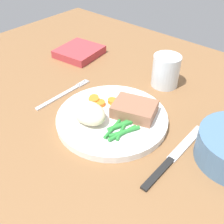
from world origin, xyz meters
TOP-DOWN VIEW (x-y plane):
  - dining_table at (0.00, 0.00)cm, footprint 120.00×90.00cm
  - dinner_plate at (2.59, -3.57)cm, footprint 23.96×23.96cm
  - meat_portion at (5.82, 0.20)cm, footprint 10.60×9.21cm
  - mashed_potatoes at (0.43, -7.89)cm, footprint 7.95×5.71cm
  - carrot_slices at (-2.30, -1.63)cm, footprint 6.52×5.20cm
  - green_beans at (7.04, -5.66)cm, footprint 5.08×9.15cm
  - fork at (-13.11, -3.83)cm, footprint 1.44×16.60cm
  - knife at (18.21, -3.86)cm, footprint 1.70×20.50cm
  - water_glass at (3.06, 16.52)cm, footprint 6.88×6.88cm
  - napkin at (-25.84, 13.65)cm, footprint 13.16×13.69cm

SIDE VIEW (x-z plane):
  - dining_table at x=0.00cm, z-range 0.00..2.00cm
  - knife at x=18.21cm, z-range 1.88..2.52cm
  - fork at x=-13.11cm, z-range 2.00..2.40cm
  - dinner_plate at x=2.59cm, z-range 2.00..3.60cm
  - napkin at x=-25.84cm, z-range 2.00..4.26cm
  - green_beans at x=7.04cm, z-range 3.57..4.40cm
  - carrot_slices at x=-2.30cm, z-range 3.53..4.70cm
  - meat_portion at x=5.82cm, z-range 3.60..6.31cm
  - water_glass at x=3.06cm, z-range 1.49..9.62cm
  - mashed_potatoes at x=0.43cm, z-range 3.60..7.62cm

